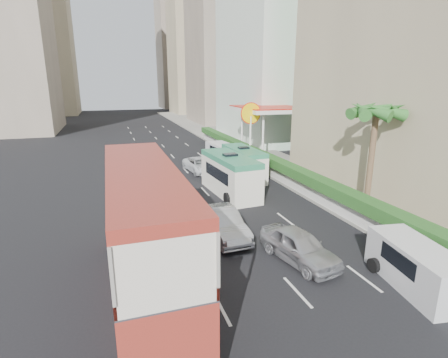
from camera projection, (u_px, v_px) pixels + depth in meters
name	position (u px, v px, depth m)	size (l,w,h in m)	color
ground_plane	(283.00, 266.00, 15.87)	(200.00, 200.00, 0.00)	black
double_decker_bus	(145.00, 232.00, 13.38)	(2.50, 11.00, 5.06)	#9C2F23
car_silver_lane_a	(222.00, 236.00, 18.94)	(1.64, 4.70, 1.55)	#ABADB2
car_silver_lane_b	(298.00, 261.00, 16.36)	(1.77, 4.40, 1.50)	#ABADB2
van_asset	(200.00, 172.00, 32.69)	(2.16, 4.68, 1.30)	silver
minibus_near	(230.00, 175.00, 25.85)	(2.18, 6.55, 2.90)	silver
minibus_far	(243.00, 163.00, 30.23)	(1.95, 5.86, 2.60)	silver
panel_van_near	(416.00, 266.00, 14.10)	(1.78, 4.46, 1.78)	silver
panel_van_far	(223.00, 153.00, 36.15)	(1.94, 4.84, 1.94)	silver
sidewalk	(253.00, 152.00, 41.44)	(6.00, 120.00, 0.18)	#99968C
kerb_wall	(272.00, 170.00, 30.37)	(0.30, 44.00, 1.00)	silver
hedge	(272.00, 161.00, 30.14)	(1.10, 44.00, 0.70)	#2D6626
palm_tree	(371.00, 163.00, 20.98)	(0.36, 0.36, 6.40)	brown
shell_station	(268.00, 131.00, 39.20)	(6.50, 8.00, 5.50)	silver
tower_far_a	(197.00, 27.00, 90.17)	(14.00, 14.00, 44.00)	tan
tower_far_b	(181.00, 44.00, 110.84)	(14.00, 14.00, 40.00)	gray
tower_left_b	(35.00, 19.00, 85.45)	(16.00, 16.00, 46.00)	tan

